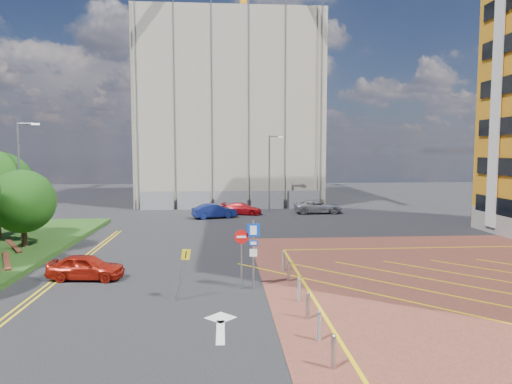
{
  "coord_description": "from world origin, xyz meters",
  "views": [
    {
      "loc": [
        -0.88,
        -19.59,
        6.36
      ],
      "look_at": [
        0.9,
        4.82,
        4.16
      ],
      "focal_mm": 32.0,
      "sensor_mm": 36.0,
      "label": 1
    }
  ],
  "objects": [
    {
      "name": "car_red_left",
      "position": [
        -7.69,
        3.16,
        0.63
      ],
      "size": [
        3.83,
        1.88,
        1.26
      ],
      "primitive_type": "imported",
      "rotation": [
        0.0,
        0.0,
        1.46
      ],
      "color": "#A11A0D",
      "rests_on": "ground"
    },
    {
      "name": "car_blue_back",
      "position": [
        -1.7,
        23.5,
        0.69
      ],
      "size": [
        4.41,
        2.62,
        1.37
      ],
      "primitive_type": "imported",
      "rotation": [
        0.0,
        0.0,
        1.87
      ],
      "color": "navy",
      "rests_on": "ground"
    },
    {
      "name": "lamp_back",
      "position": [
        4.08,
        28.0,
        4.36
      ],
      "size": [
        1.53,
        0.16,
        8.0
      ],
      "color": "#9EA0A8",
      "rests_on": "ground"
    },
    {
      "name": "bollard_row",
      "position": [
        2.3,
        -1.67,
        0.47
      ],
      "size": [
        0.14,
        11.14,
        0.9
      ],
      "color": "#9EA0A8",
      "rests_on": "forecourt"
    },
    {
      "name": "warning_sign",
      "position": [
        -2.6,
        -0.47,
        1.43
      ],
      "size": [
        0.68,
        0.4,
        2.25
      ],
      "color": "#9EA0A8",
      "rests_on": "ground"
    },
    {
      "name": "ground",
      "position": [
        0.0,
        0.0,
        0.0
      ],
      "size": [
        140.0,
        140.0,
        0.0
      ],
      "primitive_type": "plane",
      "color": "black",
      "rests_on": "ground"
    },
    {
      "name": "construction_building",
      "position": [
        0.0,
        40.0,
        11.0
      ],
      "size": [
        21.2,
        19.2,
        22.0
      ],
      "primitive_type": "cube",
      "color": "#B0A890",
      "rests_on": "ground"
    },
    {
      "name": "car_silver_back",
      "position": [
        8.84,
        26.16,
        0.67
      ],
      "size": [
        4.9,
        2.33,
        1.35
      ],
      "primitive_type": "imported",
      "rotation": [
        0.0,
        0.0,
        1.59
      ],
      "color": "#A6A5AD",
      "rests_on": "ground"
    },
    {
      "name": "tree_c",
      "position": [
        -13.5,
        10.0,
        3.19
      ],
      "size": [
        4.0,
        4.0,
        4.9
      ],
      "color": "#3D2B1C",
      "rests_on": "grass_bed"
    },
    {
      "name": "construction_fence",
      "position": [
        1.0,
        30.0,
        1.0
      ],
      "size": [
        21.6,
        0.06,
        2.0
      ],
      "primitive_type": "cube",
      "color": "gray",
      "rests_on": "ground"
    },
    {
      "name": "lamp_left_far",
      "position": [
        -14.42,
        12.0,
        4.66
      ],
      "size": [
        1.53,
        0.16,
        8.0
      ],
      "color": "#9EA0A8",
      "rests_on": "grass_bed"
    },
    {
      "name": "car_red_back",
      "position": [
        1.0,
        25.83,
        0.59
      ],
      "size": [
        4.33,
        2.67,
        1.17
      ],
      "primitive_type": "imported",
      "rotation": [
        0.0,
        0.0,
        1.3
      ],
      "color": "red",
      "rests_on": "ground"
    },
    {
      "name": "sign_cluster",
      "position": [
        0.3,
        0.98,
        1.95
      ],
      "size": [
        1.17,
        0.12,
        3.2
      ],
      "color": "#9EA0A8",
      "rests_on": "ground"
    }
  ]
}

